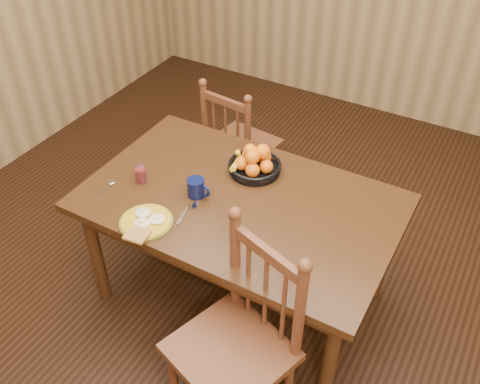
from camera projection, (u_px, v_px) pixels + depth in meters
The scene contains 10 objects.
room at pixel (240, 96), 2.35m from camera, with size 4.52×5.02×2.72m.
dining_table at pixel (240, 212), 2.79m from camera, with size 1.60×1.00×0.75m.
chair_far at pixel (239, 145), 3.64m from camera, with size 0.47×0.45×0.93m.
chair_near at pixel (238, 343), 2.35m from camera, with size 0.60×0.58×1.05m.
breakfast_plate at pixel (146, 222), 2.59m from camera, with size 0.26×0.29×0.04m.
fork at pixel (187, 212), 2.66m from camera, with size 0.05×0.18×0.00m.
spoon at pixel (109, 185), 2.82m from camera, with size 0.05×0.16×0.01m.
coffee_mug at pixel (197, 188), 2.73m from camera, with size 0.13×0.09×0.10m.
juice_glass at pixel (141, 175), 2.83m from camera, with size 0.06×0.06×0.09m.
fruit_bowl at pixel (254, 163), 2.89m from camera, with size 0.29×0.29×0.17m.
Camera 1 is at (1.03, -1.81, 2.52)m, focal length 40.00 mm.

